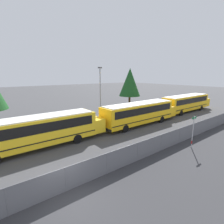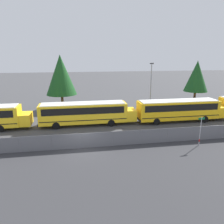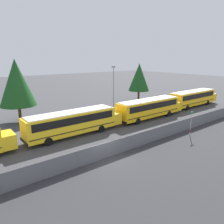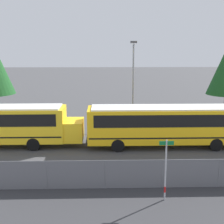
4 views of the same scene
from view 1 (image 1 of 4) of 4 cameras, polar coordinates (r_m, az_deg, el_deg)
The scene contains 8 objects.
ground_plane at distance 11.83m, azimuth -14.68°, elevation -23.74°, with size 200.00×200.00×0.00m, color #424244.
fence at distance 11.37m, azimuth -14.91°, elevation -20.44°, with size 79.20×0.07×1.58m.
school_bus_2 at distance 17.71m, azimuth -22.68°, elevation -5.29°, with size 12.92×2.59×3.06m.
school_bus_3 at distance 24.18m, azimuth 9.24°, elevation 0.06°, with size 12.92×2.59×3.06m.
school_bus_4 at distance 35.22m, azimuth 23.27°, elevation 3.04°, with size 12.92×2.59×3.06m.
street_sign at distance 18.11m, azimuth 24.88°, elevation -5.75°, with size 0.70×0.09×3.07m.
light_pole at distance 27.49m, azimuth -3.85°, elevation 6.99°, with size 0.60×0.24×7.91m.
tree_1 at distance 37.96m, azimuth 5.84°, elevation 9.65°, with size 4.53×4.53×8.11m.
Camera 1 is at (-3.53, -8.94, 6.89)m, focal length 28.00 mm.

